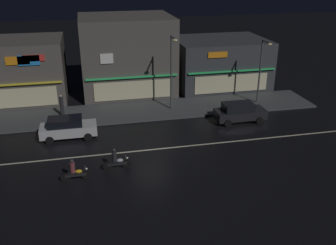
{
  "coord_description": "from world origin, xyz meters",
  "views": [
    {
      "loc": [
        -4.1,
        -24.23,
        12.71
      ],
      "look_at": [
        1.42,
        0.81,
        1.71
      ],
      "focal_mm": 40.19,
      "sensor_mm": 36.0,
      "label": 1
    }
  ],
  "objects_px": {
    "streetlamp_east": "(262,66)",
    "parked_car_near_kerb": "(68,127)",
    "motorcycle_following": "(75,172)",
    "traffic_cone": "(60,131)",
    "pedestrian_on_sidewalk": "(62,106)",
    "streetlamp_mid": "(172,67)",
    "motorcycle_lead": "(116,161)",
    "parked_car_trailing": "(240,112)"
  },
  "relations": [
    {
      "from": "streetlamp_mid",
      "to": "pedestrian_on_sidewalk",
      "type": "distance_m",
      "value": 10.26
    },
    {
      "from": "parked_car_trailing",
      "to": "motorcycle_lead",
      "type": "distance_m",
      "value": 12.54
    },
    {
      "from": "motorcycle_lead",
      "to": "traffic_cone",
      "type": "relative_size",
      "value": 3.45
    },
    {
      "from": "parked_car_trailing",
      "to": "motorcycle_following",
      "type": "bearing_deg",
      "value": 26.1
    },
    {
      "from": "streetlamp_east",
      "to": "parked_car_near_kerb",
      "type": "distance_m",
      "value": 18.29
    },
    {
      "from": "pedestrian_on_sidewalk",
      "to": "motorcycle_lead",
      "type": "xyz_separation_m",
      "value": [
        3.81,
        -10.11,
        -0.43
      ]
    },
    {
      "from": "parked_car_trailing",
      "to": "streetlamp_east",
      "type": "bearing_deg",
      "value": -133.94
    },
    {
      "from": "streetlamp_mid",
      "to": "motorcycle_lead",
      "type": "xyz_separation_m",
      "value": [
        -5.96,
        -9.55,
        -3.52
      ]
    },
    {
      "from": "parked_car_near_kerb",
      "to": "parked_car_trailing",
      "type": "bearing_deg",
      "value": -179.26
    },
    {
      "from": "streetlamp_mid",
      "to": "traffic_cone",
      "type": "height_order",
      "value": "streetlamp_mid"
    },
    {
      "from": "parked_car_near_kerb",
      "to": "streetlamp_east",
      "type": "bearing_deg",
      "value": -168.21
    },
    {
      "from": "streetlamp_east",
      "to": "traffic_cone",
      "type": "distance_m",
      "value": 18.89
    },
    {
      "from": "streetlamp_east",
      "to": "motorcycle_following",
      "type": "bearing_deg",
      "value": -149.12
    },
    {
      "from": "streetlamp_east",
      "to": "traffic_cone",
      "type": "xyz_separation_m",
      "value": [
        -18.32,
        -2.99,
        -3.53
      ]
    },
    {
      "from": "streetlamp_mid",
      "to": "streetlamp_east",
      "type": "distance_m",
      "value": 8.51
    },
    {
      "from": "streetlamp_east",
      "to": "pedestrian_on_sidewalk",
      "type": "height_order",
      "value": "streetlamp_east"
    },
    {
      "from": "streetlamp_east",
      "to": "parked_car_near_kerb",
      "type": "relative_size",
      "value": 1.42
    },
    {
      "from": "parked_car_trailing",
      "to": "traffic_cone",
      "type": "distance_m",
      "value": 14.96
    },
    {
      "from": "parked_car_near_kerb",
      "to": "streetlamp_mid",
      "type": "bearing_deg",
      "value": -157.1
    },
    {
      "from": "pedestrian_on_sidewalk",
      "to": "streetlamp_east",
      "type": "bearing_deg",
      "value": -40.75
    },
    {
      "from": "parked_car_near_kerb",
      "to": "traffic_cone",
      "type": "xyz_separation_m",
      "value": [
        -0.64,
        0.7,
        -0.59
      ]
    },
    {
      "from": "motorcycle_lead",
      "to": "traffic_cone",
      "type": "bearing_deg",
      "value": -65.58
    },
    {
      "from": "parked_car_near_kerb",
      "to": "motorcycle_following",
      "type": "distance_m",
      "value": 6.58
    },
    {
      "from": "streetlamp_mid",
      "to": "parked_car_near_kerb",
      "type": "distance_m",
      "value": 10.49
    },
    {
      "from": "motorcycle_lead",
      "to": "traffic_cone",
      "type": "height_order",
      "value": "motorcycle_lead"
    },
    {
      "from": "streetlamp_east",
      "to": "motorcycle_following",
      "type": "relative_size",
      "value": 3.21
    },
    {
      "from": "traffic_cone",
      "to": "streetlamp_mid",
      "type": "bearing_deg",
      "value": 17.94
    },
    {
      "from": "parked_car_near_kerb",
      "to": "motorcycle_following",
      "type": "bearing_deg",
      "value": 94.78
    },
    {
      "from": "pedestrian_on_sidewalk",
      "to": "traffic_cone",
      "type": "height_order",
      "value": "pedestrian_on_sidewalk"
    },
    {
      "from": "traffic_cone",
      "to": "streetlamp_east",
      "type": "bearing_deg",
      "value": 9.28
    },
    {
      "from": "parked_car_near_kerb",
      "to": "motorcycle_following",
      "type": "relative_size",
      "value": 2.26
    },
    {
      "from": "streetlamp_mid",
      "to": "traffic_cone",
      "type": "distance_m",
      "value": 11.02
    },
    {
      "from": "motorcycle_following",
      "to": "traffic_cone",
      "type": "relative_size",
      "value": 3.45
    },
    {
      "from": "streetlamp_mid",
      "to": "motorcycle_lead",
      "type": "distance_m",
      "value": 11.8
    },
    {
      "from": "motorcycle_following",
      "to": "traffic_cone",
      "type": "xyz_separation_m",
      "value": [
        -1.19,
        7.25,
        -0.36
      ]
    },
    {
      "from": "parked_car_trailing",
      "to": "traffic_cone",
      "type": "height_order",
      "value": "parked_car_trailing"
    },
    {
      "from": "parked_car_near_kerb",
      "to": "pedestrian_on_sidewalk",
      "type": "bearing_deg",
      "value": -82.38
    },
    {
      "from": "parked_car_near_kerb",
      "to": "parked_car_trailing",
      "type": "relative_size",
      "value": 1.0
    },
    {
      "from": "motorcycle_following",
      "to": "traffic_cone",
      "type": "height_order",
      "value": "motorcycle_following"
    },
    {
      "from": "motorcycle_lead",
      "to": "motorcycle_following",
      "type": "height_order",
      "value": "same"
    },
    {
      "from": "streetlamp_east",
      "to": "motorcycle_lead",
      "type": "xyz_separation_m",
      "value": [
        -14.46,
        -9.37,
        -3.17
      ]
    },
    {
      "from": "streetlamp_mid",
      "to": "pedestrian_on_sidewalk",
      "type": "relative_size",
      "value": 3.46
    }
  ]
}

